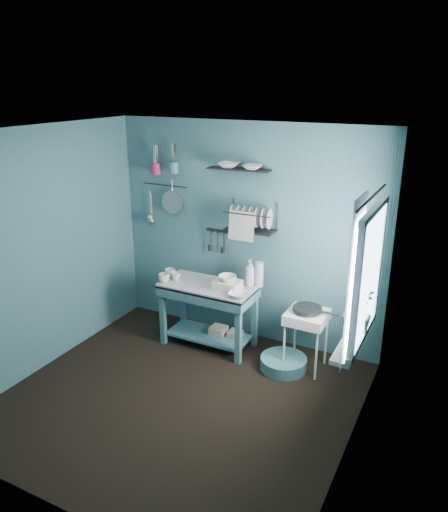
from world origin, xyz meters
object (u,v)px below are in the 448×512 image
at_px(mug_left, 164,278).
at_px(water_bottle, 259,274).
at_px(mug_right, 170,273).
at_px(wash_tub, 227,285).
at_px(frying_pan, 307,309).
at_px(utensil_cup_teal, 174,168).
at_px(work_counter, 209,315).
at_px(potted_plant, 357,311).
at_px(colander, 172,202).
at_px(floor_basin, 284,363).
at_px(mug_mid, 176,277).
at_px(soap_bottle, 250,273).
at_px(dish_rack, 251,217).
at_px(storage_tin_small, 235,339).
at_px(storage_tin_large, 218,336).
at_px(utensil_cup_magenta, 156,168).
at_px(hotplate_stand, 305,340).

relative_size(mug_left, water_bottle, 0.44).
height_order(mug_right, wash_tub, wash_tub).
height_order(frying_pan, utensil_cup_teal, utensil_cup_teal).
height_order(work_counter, potted_plant, potted_plant).
height_order(water_bottle, frying_pan, water_bottle).
distance_m(work_counter, colander, 1.40).
height_order(mug_right, floor_basin, mug_right).
distance_m(mug_right, utensil_cup_teal, 1.21).
relative_size(mug_mid, soap_bottle, 0.33).
relative_size(mug_right, dish_rack, 0.22).
relative_size(frying_pan, storage_tin_small, 1.50).
bearing_deg(colander, storage_tin_small, -17.59).
distance_m(mug_left, mug_mid, 0.14).
xyz_separation_m(soap_bottle, colander, (-1.12, 0.20, 0.63)).
xyz_separation_m(dish_rack, storage_tin_small, (-0.06, -0.24, -1.40)).
bearing_deg(storage_tin_large, soap_bottle, 25.11).
bearing_deg(colander, utensil_cup_teal, -26.35).
bearing_deg(mug_mid, mug_left, -135.00).
bearing_deg(potted_plant, work_counter, 162.32).
distance_m(mug_mid, wash_tub, 0.63).
height_order(wash_tub, utensil_cup_magenta, utensil_cup_magenta).
distance_m(work_counter, dish_rack, 1.22).
height_order(utensil_cup_magenta, colander, utensil_cup_magenta).
height_order(mug_left, soap_bottle, soap_bottle).
bearing_deg(work_counter, wash_tub, 2.42).
relative_size(utensil_cup_teal, storage_tin_large, 0.59).
height_order(soap_bottle, storage_tin_small, soap_bottle).
bearing_deg(mug_left, potted_plant, -10.13).
distance_m(storage_tin_small, floor_basin, 0.68).
xyz_separation_m(frying_pan, potted_plant, (0.61, -0.59, 0.36)).
xyz_separation_m(work_counter, colander, (-0.70, 0.40, 1.15)).
height_order(mug_mid, soap_bottle, soap_bottle).
xyz_separation_m(hotplate_stand, storage_tin_small, (-0.84, 0.05, -0.22)).
height_order(mug_mid, utensil_cup_teal, utensil_cup_teal).
bearing_deg(water_bottle, soap_bottle, -168.69).
height_order(hotplate_stand, storage_tin_large, hotplate_stand).
xyz_separation_m(soap_bottle, storage_tin_small, (-0.12, -0.12, -0.80)).
relative_size(mug_right, wash_tub, 0.44).
xyz_separation_m(frying_pan, utensil_cup_teal, (-1.78, 0.34, 1.26)).
height_order(soap_bottle, storage_tin_large, soap_bottle).
bearing_deg(hotplate_stand, dish_rack, 150.23).
distance_m(wash_tub, soap_bottle, 0.30).
relative_size(work_counter, hotplate_stand, 1.63).
height_order(mug_left, utensil_cup_magenta, utensil_cup_magenta).
xyz_separation_m(work_counter, storage_tin_small, (0.30, 0.08, -0.27)).
xyz_separation_m(colander, potted_plant, (2.45, -0.95, -0.48)).
height_order(utensil_cup_magenta, storage_tin_large, utensil_cup_magenta).
distance_m(dish_rack, potted_plant, 1.70).
bearing_deg(dish_rack, utensil_cup_teal, 168.96).
relative_size(mug_left, mug_right, 1.00).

